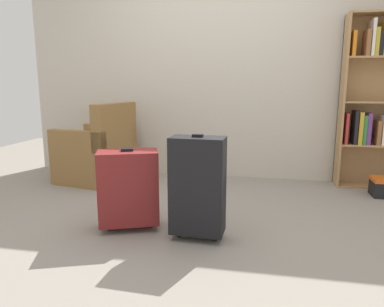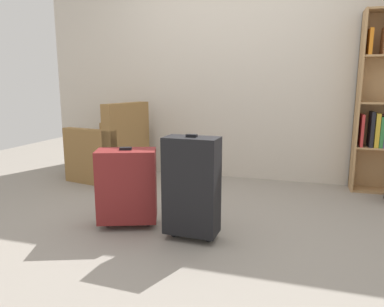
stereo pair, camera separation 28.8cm
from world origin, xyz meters
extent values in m
plane|color=gray|center=(0.00, 0.00, 0.00)|extent=(8.03, 8.03, 0.00)
cube|color=beige|center=(0.00, 1.67, 1.30)|extent=(4.59, 0.10, 2.60)
cube|color=#A87F51|center=(1.39, 1.47, 0.91)|extent=(0.02, 0.25, 1.82)
cube|color=#A87F51|center=(1.78, 1.59, 0.91)|extent=(0.81, 0.02, 1.82)
cube|color=#A87F51|center=(1.78, 1.47, 0.01)|extent=(0.77, 0.23, 0.02)
cube|color=#A87F51|center=(1.78, 1.47, 0.46)|extent=(0.77, 0.23, 0.02)
cube|color=#A87F51|center=(1.78, 1.47, 0.92)|extent=(0.77, 0.23, 0.02)
cube|color=#B22D2D|center=(1.44, 1.45, 0.64)|extent=(0.03, 0.20, 0.33)
cube|color=black|center=(1.53, 1.45, 0.65)|extent=(0.03, 0.19, 0.36)
cube|color=gold|center=(1.58, 1.45, 0.65)|extent=(0.04, 0.19, 0.34)
cube|color=#2D7238|center=(1.62, 1.45, 0.63)|extent=(0.04, 0.19, 0.31)
cube|color=#66337F|center=(1.66, 1.43, 0.64)|extent=(0.04, 0.15, 0.33)
cube|color=brown|center=(1.76, 1.44, 0.60)|extent=(0.04, 0.17, 0.26)
cube|color=silver|center=(1.80, 1.43, 0.63)|extent=(0.03, 0.15, 0.31)
cube|color=orange|center=(1.44, 1.44, 1.51)|extent=(0.03, 0.17, 0.25)
cube|color=brown|center=(1.57, 1.45, 1.51)|extent=(0.04, 0.19, 0.26)
cube|color=silver|center=(1.62, 1.45, 1.56)|extent=(0.03, 0.20, 0.36)
cube|color=gold|center=(1.66, 1.45, 1.52)|extent=(0.04, 0.20, 0.27)
cube|color=black|center=(1.69, 1.43, 1.51)|extent=(0.03, 0.15, 0.25)
cube|color=gold|center=(1.74, 1.45, 1.55)|extent=(0.04, 0.19, 0.34)
cube|color=olive|center=(-1.32, 1.14, 0.20)|extent=(0.82, 0.82, 0.40)
cube|color=tan|center=(-1.32, 1.14, 0.44)|extent=(0.67, 0.60, 0.08)
cube|color=olive|center=(-1.04, 1.09, 0.65)|extent=(0.26, 0.71, 0.50)
cube|color=olive|center=(-1.26, 1.44, 0.51)|extent=(0.71, 0.24, 0.22)
cube|color=olive|center=(-1.38, 0.85, 0.51)|extent=(0.71, 0.24, 0.22)
cylinder|color=#1E7F4C|center=(-0.86, 0.90, 0.05)|extent=(0.08, 0.08, 0.10)
torus|color=#1E7F4C|center=(-0.81, 0.90, 0.05)|extent=(0.06, 0.01, 0.06)
cube|color=maroon|center=(-0.43, -0.13, 0.33)|extent=(0.51, 0.39, 0.56)
cube|color=black|center=(-0.43, -0.13, 0.62)|extent=(0.10, 0.08, 0.02)
cylinder|color=black|center=(-0.57, -0.18, 0.03)|extent=(0.06, 0.06, 0.05)
cylinder|color=black|center=(-0.28, -0.07, 0.03)|extent=(0.06, 0.06, 0.05)
cube|color=black|center=(0.12, -0.21, 0.40)|extent=(0.39, 0.22, 0.69)
cube|color=black|center=(0.12, -0.21, 0.75)|extent=(0.08, 0.04, 0.02)
cylinder|color=black|center=(-0.01, -0.20, 0.03)|extent=(0.05, 0.05, 0.05)
cylinder|color=black|center=(0.26, -0.21, 0.03)|extent=(0.05, 0.05, 0.05)
camera|label=1|loc=(0.55, -2.60, 1.10)|focal=33.31mm
camera|label=2|loc=(0.83, -2.53, 1.10)|focal=33.31mm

